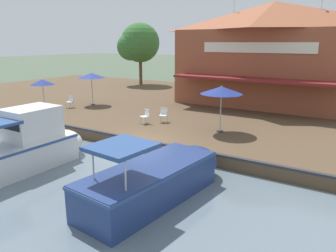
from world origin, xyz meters
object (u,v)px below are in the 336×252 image
at_px(cafe_chair_mid_patio, 145,116).
at_px(motorboat_mid_row, 161,176).
at_px(cafe_chair_facing_river, 70,101).
at_px(patio_umbrella_near_quay_edge, 222,90).
at_px(motorboat_far_downstream, 29,146).
at_px(patio_umbrella_mid_patio_left, 91,75).
at_px(tree_upstream_bank, 288,42).
at_px(waterfront_restaurant, 271,53).
at_px(cafe_chair_under_first_umbrella, 164,114).
at_px(patio_umbrella_by_entrance, 42,82).
at_px(tree_downstream_bank, 138,44).

distance_m(cafe_chair_mid_patio, motorboat_mid_row, 8.40).
xyz_separation_m(cafe_chair_facing_river, motorboat_mid_row, (7.48, 12.96, -0.32)).
bearing_deg(patio_umbrella_near_quay_edge, motorboat_far_downstream, -34.70).
height_order(patio_umbrella_mid_patio_left, tree_upstream_bank, tree_upstream_bank).
relative_size(waterfront_restaurant, cafe_chair_mid_patio, 15.95).
bearing_deg(cafe_chair_mid_patio, cafe_chair_under_first_umbrella, 141.06).
xyz_separation_m(motorboat_far_downstream, motorboat_mid_row, (-0.74, 6.28, -0.25)).
bearing_deg(motorboat_mid_row, cafe_chair_mid_patio, -140.32).
bearing_deg(patio_umbrella_near_quay_edge, cafe_chair_under_first_umbrella, -93.62).
bearing_deg(motorboat_mid_row, cafe_chair_under_first_umbrella, -147.71).
bearing_deg(tree_upstream_bank, patio_umbrella_mid_patio_left, -47.93).
relative_size(waterfront_restaurant, patio_umbrella_mid_patio_left, 5.47).
height_order(patio_umbrella_mid_patio_left, patio_umbrella_near_quay_edge, patio_umbrella_near_quay_edge).
bearing_deg(motorboat_far_downstream, cafe_chair_facing_river, -140.89).
xyz_separation_m(patio_umbrella_by_entrance, cafe_chair_mid_patio, (-0.35, 8.78, -1.46)).
distance_m(motorboat_far_downstream, tree_downstream_bank, 24.71).
bearing_deg(patio_umbrella_by_entrance, cafe_chair_facing_river, 139.40).
height_order(cafe_chair_under_first_umbrella, tree_upstream_bank, tree_upstream_bank).
relative_size(waterfront_restaurant, patio_umbrella_near_quay_edge, 5.42).
xyz_separation_m(cafe_chair_facing_river, tree_upstream_bank, (-12.44, 12.36, 4.25)).
relative_size(patio_umbrella_near_quay_edge, cafe_chair_under_first_umbrella, 2.94).
bearing_deg(motorboat_mid_row, cafe_chair_facing_river, -119.98).
distance_m(motorboat_far_downstream, tree_upstream_bank, 21.85).
distance_m(cafe_chair_facing_river, tree_downstream_bank, 14.82).
height_order(cafe_chair_mid_patio, cafe_chair_facing_river, same).
height_order(motorboat_mid_row, tree_upstream_bank, tree_upstream_bank).
distance_m(patio_umbrella_mid_patio_left, cafe_chair_under_first_umbrella, 8.20).
height_order(patio_umbrella_by_entrance, motorboat_mid_row, patio_umbrella_by_entrance).
relative_size(patio_umbrella_mid_patio_left, motorboat_far_downstream, 0.44).
distance_m(cafe_chair_under_first_umbrella, tree_downstream_bank, 18.96).
height_order(patio_umbrella_by_entrance, tree_downstream_bank, tree_downstream_bank).
bearing_deg(patio_umbrella_mid_patio_left, tree_upstream_bank, 132.07).
xyz_separation_m(waterfront_restaurant, tree_upstream_bank, (-2.61, 0.56, 0.83)).
height_order(motorboat_far_downstream, tree_upstream_bank, tree_upstream_bank).
relative_size(patio_umbrella_near_quay_edge, tree_upstream_bank, 0.34).
distance_m(cafe_chair_under_first_umbrella, cafe_chair_mid_patio, 1.14).
relative_size(cafe_chair_mid_patio, tree_upstream_bank, 0.12).
bearing_deg(patio_umbrella_mid_patio_left, cafe_chair_under_first_umbrella, 76.30).
bearing_deg(patio_umbrella_mid_patio_left, waterfront_restaurant, 125.59).
bearing_deg(patio_umbrella_near_quay_edge, cafe_chair_facing_river, -91.75).
height_order(patio_umbrella_near_quay_edge, motorboat_far_downstream, patio_umbrella_near_quay_edge).
bearing_deg(cafe_chair_mid_patio, tree_downstream_bank, -141.59).
distance_m(patio_umbrella_by_entrance, patio_umbrella_near_quay_edge, 13.32).
bearing_deg(motorboat_far_downstream, cafe_chair_mid_patio, 172.68).
height_order(patio_umbrella_near_quay_edge, cafe_chair_mid_patio, patio_umbrella_near_quay_edge).
xyz_separation_m(patio_umbrella_mid_patio_left, tree_downstream_bank, (-11.90, -4.58, 2.29)).
xyz_separation_m(patio_umbrella_near_quay_edge, cafe_chair_mid_patio, (0.65, -4.51, -1.78)).
distance_m(tree_upstream_bank, tree_downstream_bank, 16.45).
height_order(motorboat_far_downstream, motorboat_mid_row, motorboat_far_downstream).
relative_size(patio_umbrella_mid_patio_left, tree_downstream_bank, 0.36).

